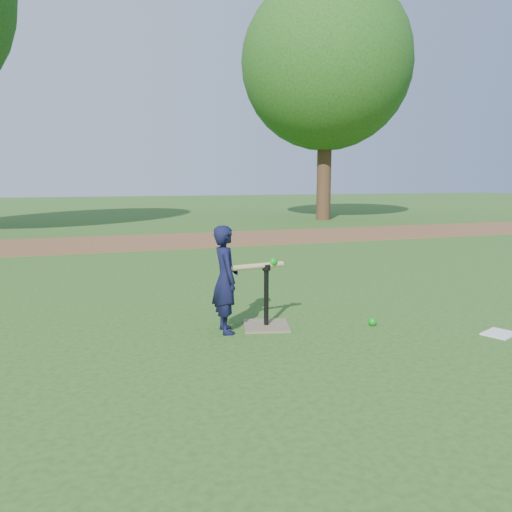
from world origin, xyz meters
name	(u,v)px	position (x,y,z in m)	size (l,w,h in m)	color
ground	(278,339)	(0.00, 0.00, 0.00)	(80.00, 80.00, 0.00)	#285116
dirt_strip	(158,241)	(0.00, 7.50, 0.01)	(24.00, 3.00, 0.01)	brown
child	(225,279)	(-0.39, 0.35, 0.50)	(0.36, 0.24, 1.00)	black
wiffle_ball_ground	(372,322)	(1.01, 0.07, 0.04)	(0.08, 0.08, 0.08)	#0D9416
clipboard	(499,333)	(1.97, -0.55, 0.01)	(0.30, 0.23, 0.01)	silver
batting_tee	(266,316)	(0.02, 0.38, 0.11)	(0.53, 0.53, 0.61)	#75664A
swing_action	(256,266)	(-0.09, 0.36, 0.61)	(0.63, 0.15, 0.10)	tan
tree_right	(326,64)	(6.50, 12.00, 5.29)	(5.80, 5.80, 8.21)	#382316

